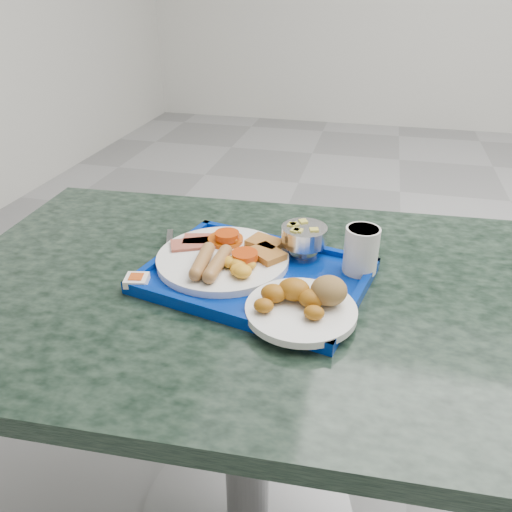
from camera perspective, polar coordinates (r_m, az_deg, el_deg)
The scene contains 9 objects.
table at distance 1.05m, azimuth -1.18°, elevation -11.53°, with size 1.19×0.82×0.72m.
tray at distance 0.94m, azimuth 0.00°, elevation -2.41°, with size 0.45×0.37×0.02m.
main_plate at distance 0.97m, azimuth -3.47°, elevation -0.07°, with size 0.26×0.26×0.04m.
bread_plate at distance 0.83m, azimuth 5.55°, elevation -5.29°, with size 0.18×0.18×0.06m.
fruit_bowl at distance 0.99m, azimuth 5.48°, elevation 2.29°, with size 0.09×0.09×0.06m.
juice_cup at distance 0.94m, azimuth 11.94°, elevation 0.83°, with size 0.06×0.06×0.09m.
spoon at distance 1.05m, azimuth -7.52°, elevation 1.72°, with size 0.06×0.17×0.01m.
knife at distance 1.03m, azimuth -9.95°, elevation 0.73°, with size 0.01×0.18×0.00m, color #B7B7B9.
jam_packet at distance 0.93m, azimuth -13.49°, elevation -2.70°, with size 0.05×0.05×0.02m.
Camera 1 is at (-0.86, -1.83, 1.22)m, focal length 35.00 mm.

